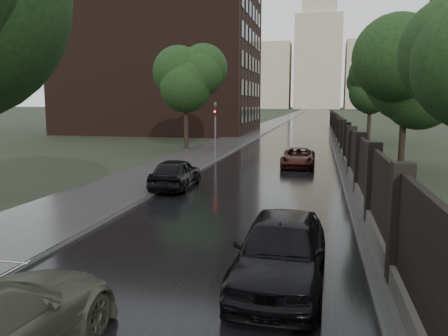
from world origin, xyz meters
TOP-DOWN VIEW (x-y plane):
  - road at (0.00, 190.00)m, footprint 8.00×420.00m
  - sidewalk_left at (-6.00, 190.00)m, footprint 4.00×420.00m
  - verge_right at (5.50, 190.00)m, footprint 3.00×420.00m
  - fence_right at (4.60, 32.01)m, footprint 0.45×75.72m
  - tree_left_far at (-8.00, 30.00)m, footprint 4.25×4.25m
  - tree_right_b at (7.50, 22.00)m, footprint 4.08×4.08m
  - tree_right_c at (7.50, 40.00)m, footprint 4.08×4.08m
  - traffic_light at (-4.30, 24.99)m, footprint 0.16×0.32m
  - brick_building at (-18.00, 52.00)m, footprint 24.00×18.00m
  - stalinist_tower at (0.00, 300.00)m, footprint 92.00×30.00m
  - hatchback_left at (-3.60, 14.25)m, footprint 1.88×4.27m
  - car_right_near at (2.11, 4.41)m, footprint 1.99×4.70m
  - car_right_far at (1.60, 22.35)m, footprint 1.99×4.30m

SIDE VIEW (x-z plane):
  - road at x=0.00m, z-range 0.00..0.02m
  - verge_right at x=5.50m, z-range 0.00..0.08m
  - sidewalk_left at x=-6.00m, z-range 0.00..0.16m
  - car_right_far at x=1.60m, z-range 0.00..1.19m
  - hatchback_left at x=-3.60m, z-range 0.00..1.43m
  - car_right_near at x=2.11m, z-range 0.00..1.58m
  - fence_right at x=4.60m, z-range -0.34..2.36m
  - traffic_light at x=-4.30m, z-range 0.40..4.40m
  - tree_right_b at x=7.50m, z-range 1.44..8.46m
  - tree_right_c at x=7.50m, z-range 1.44..8.46m
  - tree_left_far at x=-8.00m, z-range 1.55..8.94m
  - brick_building at x=-18.00m, z-range 0.00..20.00m
  - stalinist_tower at x=0.00m, z-range -41.12..117.88m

